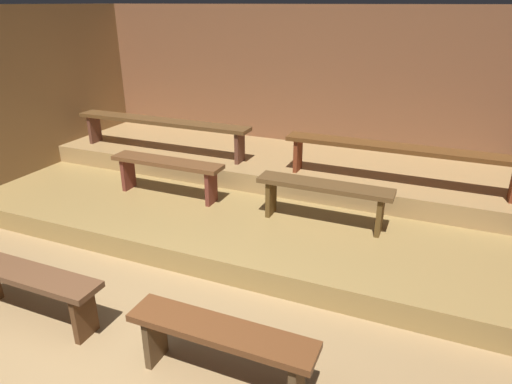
{
  "coord_description": "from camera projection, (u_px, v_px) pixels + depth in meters",
  "views": [
    {
      "loc": [
        2.0,
        -1.6,
        2.42
      ],
      "look_at": [
        0.16,
        2.75,
        0.44
      ],
      "focal_mm": 31.89,
      "sensor_mm": 36.0,
      "label": 1
    }
  ],
  "objects": [
    {
      "name": "platform_lower",
      "position": [
        256.0,
        202.0,
        5.63
      ],
      "size": [
        6.27,
        3.18,
        0.24
      ],
      "primitive_type": "cube",
      "color": "olive",
      "rests_on": "ground"
    },
    {
      "name": "bench_floor_left",
      "position": [
        29.0,
        282.0,
        3.61
      ],
      "size": [
        1.3,
        0.28,
        0.45
      ],
      "color": "brown",
      "rests_on": "ground"
    },
    {
      "name": "bench_middle_left",
      "position": [
        161.0,
        125.0,
        6.23
      ],
      "size": [
        2.61,
        0.28,
        0.45
      ],
      "color": "brown",
      "rests_on": "platform_middle"
    },
    {
      "name": "wall_back",
      "position": [
        300.0,
        93.0,
        6.59
      ],
      "size": [
        7.07,
        0.06,
        2.39
      ],
      "primitive_type": "cube",
      "color": "brown",
      "rests_on": "ground"
    },
    {
      "name": "bench_middle_right",
      "position": [
        399.0,
        152.0,
        5.1
      ],
      "size": [
        2.61,
        0.28,
        0.45
      ],
      "color": "#5B3517",
      "rests_on": "platform_middle"
    },
    {
      "name": "bench_lower_right",
      "position": [
        324.0,
        192.0,
        4.71
      ],
      "size": [
        1.41,
        0.28,
        0.45
      ],
      "color": "brown",
      "rests_on": "platform_lower"
    },
    {
      "name": "wall_left",
      "position": [
        0.0,
        107.0,
        5.7
      ],
      "size": [
        0.06,
        5.53,
        2.39
      ],
      "primitive_type": "cube",
      "color": "brown",
      "rests_on": "ground"
    },
    {
      "name": "ground",
      "position": [
        229.0,
        242.0,
        5.03
      ],
      "size": [
        7.07,
        5.53,
        0.08
      ],
      "primitive_type": "cube",
      "color": "#92744B"
    },
    {
      "name": "bench_lower_left",
      "position": [
        167.0,
        168.0,
        5.4
      ],
      "size": [
        1.41,
        0.28,
        0.45
      ],
      "color": "brown",
      "rests_on": "platform_lower"
    },
    {
      "name": "platform_middle",
      "position": [
        279.0,
        165.0,
        6.21
      ],
      "size": [
        6.27,
        1.59,
        0.24
      ],
      "primitive_type": "cube",
      "color": "#9B794A",
      "rests_on": "platform_lower"
    },
    {
      "name": "bench_floor_right",
      "position": [
        221.0,
        340.0,
        3.0
      ],
      "size": [
        1.3,
        0.28,
        0.45
      ],
      "color": "brown",
      "rests_on": "ground"
    }
  ]
}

